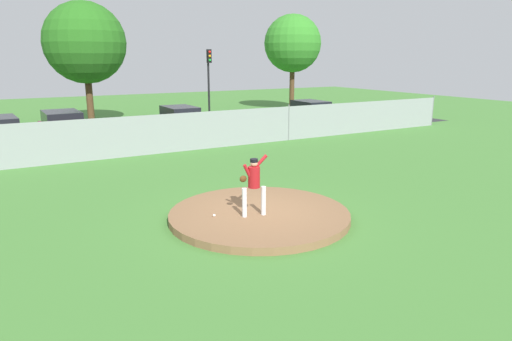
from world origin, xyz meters
TOP-DOWN VIEW (x-y plane):
  - ground_plane at (0.00, 6.00)m, footprint 80.00×80.00m
  - asphalt_strip at (0.00, 14.50)m, footprint 44.00×7.00m
  - pitchers_mound at (0.00, 0.00)m, footprint 5.04×5.04m
  - pitcher_youth at (-0.31, -0.23)m, footprint 0.80×0.32m
  - baseball at (-1.28, 0.23)m, footprint 0.07×0.07m
  - chainlink_fence at (-0.00, 10.00)m, footprint 38.02×0.07m
  - parked_car_teal at (11.97, 14.01)m, footprint 1.91×4.48m
  - parked_car_burgundy at (-3.25, 14.41)m, footprint 1.98×4.63m
  - parked_car_champagne at (-6.08, 14.60)m, footprint 2.06×4.63m
  - parked_car_silver at (3.05, 14.42)m, footprint 1.86×4.43m
  - traffic_cone_orange at (1.33, 16.81)m, footprint 0.40×0.40m
  - traffic_light_far at (6.91, 18.94)m, footprint 0.28×0.46m
  - tree_slender_far at (-0.68, 21.12)m, footprint 5.15×5.15m
  - tree_bushy_near at (15.88, 22.05)m, footprint 4.71×4.71m

SIDE VIEW (x-z plane):
  - ground_plane at x=0.00m, z-range 0.00..0.00m
  - asphalt_strip at x=0.00m, z-range 0.00..0.01m
  - pitchers_mound at x=0.00m, z-range 0.00..0.21m
  - baseball at x=-1.28m, z-range 0.21..0.28m
  - traffic_cone_orange at x=1.33m, z-range -0.01..0.54m
  - parked_car_teal at x=11.97m, z-range -0.03..1.58m
  - parked_car_champagne at x=-6.08m, z-range -0.03..1.59m
  - parked_car_silver at x=3.05m, z-range -0.04..1.62m
  - parked_car_burgundy at x=-3.25m, z-range -0.04..1.71m
  - chainlink_fence at x=0.00m, z-range -0.05..1.88m
  - pitcher_youth at x=-0.31m, z-range 0.34..2.02m
  - traffic_light_far at x=6.91m, z-range 0.90..5.82m
  - tree_slender_far at x=-0.68m, z-range 1.35..9.22m
  - tree_bushy_near at x=15.88m, z-range 1.56..9.43m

